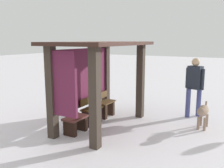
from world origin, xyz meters
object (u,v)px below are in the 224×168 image
Objects in this scene: bench_right_inside at (105,107)px; bus_shelter at (94,67)px; bench_left_inside at (75,122)px; bench_center_inside at (92,113)px; person_walking at (195,83)px; dog at (203,112)px.

bus_shelter is at bearing -168.67° from bench_right_inside.
bench_left_inside is (-0.68, 0.17, -1.36)m from bus_shelter.
bench_center_inside is at bearing 179.99° from bench_right_inside.
bench_center_inside is 0.98× the size of bench_right_inside.
person_walking is 1.23m from dog.
person_walking is at bearing -60.91° from bench_right_inside.
dog is (1.89, -2.83, 0.18)m from bench_left_inside.
bus_shelter reaches higher than person_walking.
dog is at bearing -156.05° from person_walking.
bench_center_inside is (0.08, 0.17, -1.34)m from bus_shelter.
bench_right_inside is 0.42× the size of person_walking.
person_walking is at bearing -39.91° from bench_left_inside.
person_walking is at bearing 23.95° from dog.
bench_left_inside is at bearing 140.09° from person_walking.
bench_center_inside is (0.77, -0.00, 0.02)m from bench_left_inside.
bus_shelter is 1.70× the size of person_walking.
person_walking reaches higher than bench_center_inside.
person_walking is (2.18, -2.22, -0.57)m from bus_shelter.
bench_left_inside reaches higher than dog.
dog is at bearing -56.29° from bench_left_inside.
person_walking reaches higher than bench_right_inside.
bus_shelter is at bearing 134.47° from person_walking.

